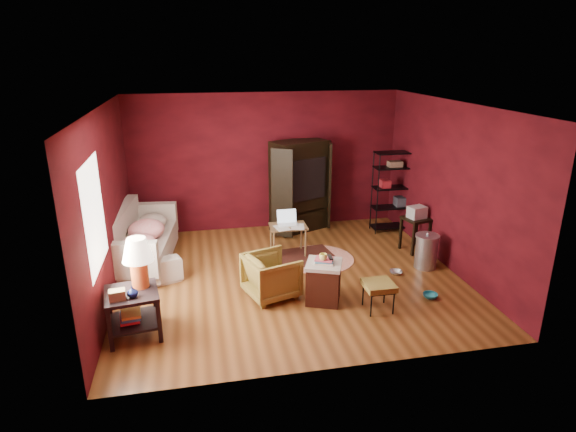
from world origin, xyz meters
name	(u,v)px	position (x,y,z in m)	size (l,w,h in m)	color
room	(288,196)	(-0.04, -0.01, 1.40)	(5.54, 5.04, 2.84)	brown
sofa	(141,243)	(-2.44, 1.01, 0.40)	(2.05, 0.60, 0.80)	#AFA397
armchair	(271,274)	(-0.41, -0.59, 0.37)	(0.72, 0.67, 0.74)	black
pet_bowl_steel	(396,268)	(1.77, -0.25, 0.11)	(0.21, 0.05, 0.21)	#B3B5BA
pet_bowl_turquoise	(431,291)	(1.94, -1.13, 0.11)	(0.22, 0.07, 0.22)	teal
vase	(132,292)	(-2.32, -1.43, 0.70)	(0.14, 0.15, 0.14)	#0C133F
mug	(323,256)	(0.29, -0.94, 0.75)	(0.12, 0.09, 0.12)	#E4E16F
side_table	(135,278)	(-2.30, -1.21, 0.78)	(0.75, 0.75, 1.31)	black
sofa_cushions	(140,241)	(-2.45, 0.98, 0.45)	(1.13, 2.27, 0.91)	#AFA397
hamper	(324,281)	(0.32, -0.90, 0.32)	(0.66, 0.66, 0.72)	#41190F
footstool	(379,286)	(1.02, -1.30, 0.37)	(0.42, 0.42, 0.43)	black
rug_round	(318,259)	(0.63, 0.60, 0.01)	(1.46, 1.46, 0.01)	beige
rug_oriental	(299,257)	(0.31, 0.71, 0.02)	(1.38, 1.01, 0.01)	#4A1B13
laptop_desk	(288,228)	(0.15, 0.93, 0.51)	(0.67, 0.53, 0.82)	brown
tv_armoire	(299,185)	(0.64, 2.18, 0.97)	(1.35, 1.11, 1.86)	black
wire_shelving	(394,188)	(2.51, 1.74, 0.91)	(0.82, 0.37, 1.67)	black
small_stand	(416,218)	(2.50, 0.64, 0.65)	(0.53, 0.53, 0.87)	black
trash_can	(426,251)	(2.36, -0.10, 0.30)	(0.47, 0.47, 0.64)	#A9AAB1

